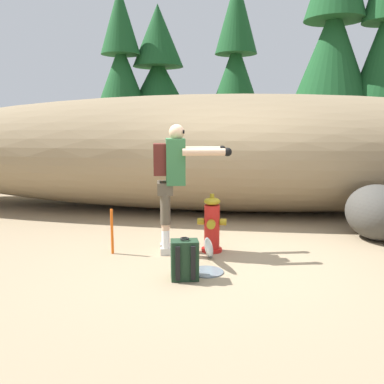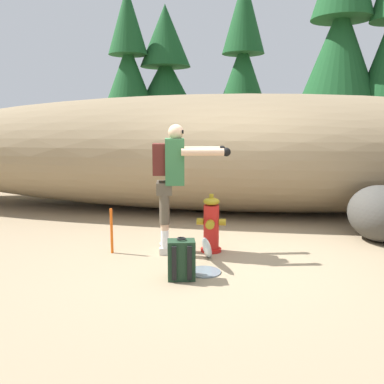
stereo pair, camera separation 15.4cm
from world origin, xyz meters
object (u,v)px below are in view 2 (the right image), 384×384
Objects in this scene: spare_backpack at (181,260)px; boulder_mid at (381,213)px; survey_stake at (112,231)px; utility_worker at (173,173)px; fire_hydrant at (211,225)px.

spare_backpack is 0.45× the size of boulder_mid.
spare_backpack is at bearing -143.67° from boulder_mid.
survey_stake is at bearing -162.85° from boulder_mid.
utility_worker is 1.12m from survey_stake.
fire_hydrant is at bearing -0.53° from utility_worker.
fire_hydrant reaches higher than spare_backpack.
spare_backpack is 1.32m from survey_stake.
utility_worker is 3.59× the size of spare_backpack.
fire_hydrant is 1.66× the size of spare_backpack.
fire_hydrant is at bearing 11.18° from survey_stake.
survey_stake reaches higher than spare_backpack.
boulder_mid is 1.73× the size of survey_stake.
spare_backpack is at bearing -102.22° from fire_hydrant.
survey_stake is at bearing 41.54° from spare_backpack.
survey_stake is (-1.07, 0.78, 0.08)m from spare_backpack.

